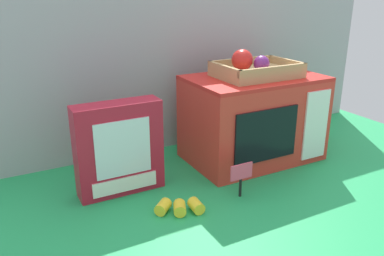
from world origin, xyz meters
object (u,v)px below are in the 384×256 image
object	(u,v)px
cookie_set_box	(119,149)
food_groups_crate	(254,69)
toy_microwave	(253,118)
price_sign	(241,175)
loose_toy_banana	(180,207)
loose_toy_apple	(316,129)

from	to	relation	value
cookie_set_box	food_groups_crate	bearing A→B (deg)	2.00
toy_microwave	price_sign	size ratio (longest dim) A/B	4.34
loose_toy_banana	loose_toy_apple	bearing A→B (deg)	18.83
food_groups_crate	loose_toy_apple	size ratio (longest dim) A/B	3.73
price_sign	loose_toy_banana	xyz separation A→B (m)	(-0.19, 0.01, -0.05)
loose_toy_banana	price_sign	bearing A→B (deg)	-1.64
loose_toy_banana	loose_toy_apple	distance (m)	0.76
loose_toy_apple	cookie_set_box	bearing A→B (deg)	-175.78
food_groups_crate	loose_toy_apple	bearing A→B (deg)	7.18
price_sign	loose_toy_apple	size ratio (longest dim) A/B	1.45
loose_toy_banana	food_groups_crate	bearing A→B (deg)	28.51
food_groups_crate	cookie_set_box	world-z (taller)	food_groups_crate
food_groups_crate	price_sign	distance (m)	0.37
cookie_set_box	loose_toy_banana	distance (m)	0.24
cookie_set_box	loose_toy_apple	size ratio (longest dim) A/B	3.83
food_groups_crate	price_sign	xyz separation A→B (m)	(-0.18, -0.21, -0.24)
food_groups_crate	cookie_set_box	size ratio (longest dim) A/B	0.97
loose_toy_banana	toy_microwave	bearing A→B (deg)	28.35
cookie_set_box	loose_toy_banana	world-z (taller)	cookie_set_box
toy_microwave	price_sign	distance (m)	0.29
toy_microwave	cookie_set_box	size ratio (longest dim) A/B	1.64
toy_microwave	cookie_set_box	distance (m)	0.47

